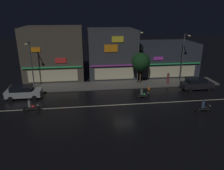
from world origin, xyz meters
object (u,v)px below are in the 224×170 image
object	(u,v)px
streetlamp_east	(183,54)
streetlamp_west	(31,61)
parked_car_trailing	(197,84)
streetlamp_mid	(139,54)
motorcycle_trailing_far	(204,107)
pedestrian_on_sidewalk	(168,78)
motorcycle_lead	(142,94)
parked_car_near_kerb	(23,92)
motorcycle_opposite_lane	(31,107)
traffic_cone	(149,87)

from	to	relation	value
streetlamp_east	streetlamp_west	bearing A→B (deg)	-178.86
streetlamp_west	parked_car_trailing	bearing A→B (deg)	-7.87
streetlamp_mid	motorcycle_trailing_far	xyz separation A→B (m)	(4.90, -10.11, -4.06)
pedestrian_on_sidewalk	motorcycle_lead	distance (m)	7.17
parked_car_near_kerb	motorcycle_opposite_lane	size ratio (longest dim) A/B	2.26
motorcycle_opposite_lane	parked_car_trailing	bearing A→B (deg)	-174.14
streetlamp_east	pedestrian_on_sidewalk	xyz separation A→B (m)	(-2.52, -1.06, -3.44)
streetlamp_east	pedestrian_on_sidewalk	distance (m)	4.39
parked_car_trailing	pedestrian_on_sidewalk	bearing A→B (deg)	141.84
parked_car_trailing	motorcycle_lead	world-z (taller)	parked_car_trailing
streetlamp_east	motorcycle_opposite_lane	size ratio (longest dim) A/B	3.82
parked_car_trailing	traffic_cone	xyz separation A→B (m)	(-6.61, 0.93, -0.59)
pedestrian_on_sidewalk	parked_car_trailing	xyz separation A→B (m)	(3.22, -2.53, -0.11)
parked_car_near_kerb	parked_car_trailing	world-z (taller)	same
parked_car_trailing	motorcycle_lead	size ratio (longest dim) A/B	2.26
streetlamp_west	parked_car_near_kerb	world-z (taller)	streetlamp_west
motorcycle_opposite_lane	parked_car_near_kerb	bearing A→B (deg)	-71.79
streetlamp_west	streetlamp_east	size ratio (longest dim) A/B	0.90
streetlamp_west	parked_car_trailing	xyz separation A→B (m)	(22.83, -3.16, -3.18)
motorcycle_lead	traffic_cone	bearing A→B (deg)	64.43
motorcycle_lead	parked_car_near_kerb	bearing A→B (deg)	175.91
streetlamp_west	motorcycle_opposite_lane	size ratio (longest dim) A/B	3.46
streetlamp_mid	motorcycle_opposite_lane	xyz separation A→B (m)	(-13.85, -7.59, -4.06)
pedestrian_on_sidewalk	motorcycle_opposite_lane	size ratio (longest dim) A/B	0.94
streetlamp_mid	pedestrian_on_sidewalk	size ratio (longest dim) A/B	4.35
streetlamp_east	motorcycle_lead	world-z (taller)	streetlamp_east
streetlamp_mid	streetlamp_east	bearing A→B (deg)	3.01
streetlamp_east	parked_car_trailing	distance (m)	5.10
streetlamp_west	traffic_cone	xyz separation A→B (m)	(16.22, -2.23, -3.78)
streetlamp_east	motorcycle_lead	xyz separation A→B (m)	(-7.76, -5.94, -3.78)
streetlamp_west	motorcycle_lead	xyz separation A→B (m)	(14.37, -5.50, -3.42)
parked_car_near_kerb	parked_car_trailing	bearing A→B (deg)	-179.44
streetlamp_west	motorcycle_opposite_lane	distance (m)	8.36
parked_car_near_kerb	motorcycle_opposite_lane	xyz separation A→B (m)	(1.82, -4.14, -0.24)
parked_car_near_kerb	motorcycle_trailing_far	bearing A→B (deg)	162.07
streetlamp_mid	parked_car_trailing	size ratio (longest dim) A/B	1.82
traffic_cone	motorcycle_trailing_far	bearing A→B (deg)	-64.17
streetlamp_east	traffic_cone	xyz separation A→B (m)	(-5.91, -2.67, -4.14)
streetlamp_west	motorcycle_opposite_lane	bearing A→B (deg)	-80.45
pedestrian_on_sidewalk	motorcycle_opposite_lane	distance (m)	19.60
streetlamp_mid	parked_car_trailing	world-z (taller)	streetlamp_mid
streetlamp_west	motorcycle_trailing_far	bearing A→B (deg)	-26.65
pedestrian_on_sidewalk	streetlamp_east	bearing A→B (deg)	-95.01
motorcycle_trailing_far	traffic_cone	bearing A→B (deg)	-61.78
motorcycle_opposite_lane	motorcycle_trailing_far	xyz separation A→B (m)	(18.74, -2.52, 0.00)
motorcycle_lead	motorcycle_opposite_lane	distance (m)	13.26
motorcycle_trailing_far	traffic_cone	distance (m)	8.69
streetlamp_mid	motorcycle_lead	distance (m)	6.94
parked_car_trailing	motorcycle_lead	distance (m)	8.79
motorcycle_trailing_far	streetlamp_west	bearing A→B (deg)	-24.27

